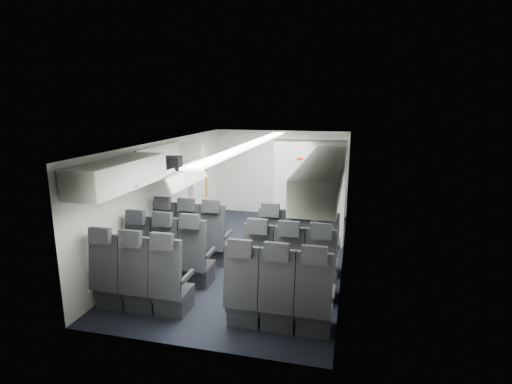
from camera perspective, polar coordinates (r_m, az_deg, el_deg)
The scene contains 14 objects.
cabin_shell at distance 7.35m, azimuth -0.75°, elevation -0.87°, with size 3.41×6.01×2.16m.
seat_row_front at distance 7.07m, azimuth -1.83°, elevation -7.55°, with size 3.33×0.56×1.24m.
seat_row_mid at distance 6.27m, azimuth -4.08°, elevation -10.32°, with size 3.33×0.56×1.24m.
seat_row_rear at distance 5.50m, azimuth -7.04°, elevation -13.86°, with size 3.33×0.56×1.24m.
overhead_bin_left_rear at distance 5.95m, azimuth -18.99°, elevation 2.40°, with size 0.53×1.80×0.40m.
overhead_bin_left_front_open at distance 7.50m, azimuth -12.01°, elevation 3.89°, with size 0.64×1.70×0.72m.
overhead_bin_right_rear at distance 5.03m, azimuth 8.97°, elevation 1.14°, with size 0.53×1.80×0.40m.
overhead_bin_right_front at distance 6.75m, azimuth 10.30°, elevation 4.06°, with size 0.53×1.70×0.40m.
bulkhead_partition at distance 7.96m, azimuth 7.56°, elevation -0.27°, with size 1.40×0.15×2.13m.
galley_unit at distance 9.86m, azimuth 8.63°, elevation 1.48°, with size 0.85×0.52×1.90m.
boarding_door at distance 9.33m, azimuth -8.10°, elevation 0.89°, with size 0.12×1.27×1.86m.
flight_attendant at distance 8.92m, azimuth 3.76°, elevation -0.07°, with size 0.64×0.42×1.75m, color black.
carry_on_bag at distance 7.24m, azimuth -12.28°, elevation 4.04°, with size 0.40×0.28×0.24m, color black.
papers at distance 8.81m, azimuth 4.94°, elevation 0.85°, with size 0.22×0.02×0.16m, color white.
Camera 1 is at (1.80, -6.91, 2.87)m, focal length 28.00 mm.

